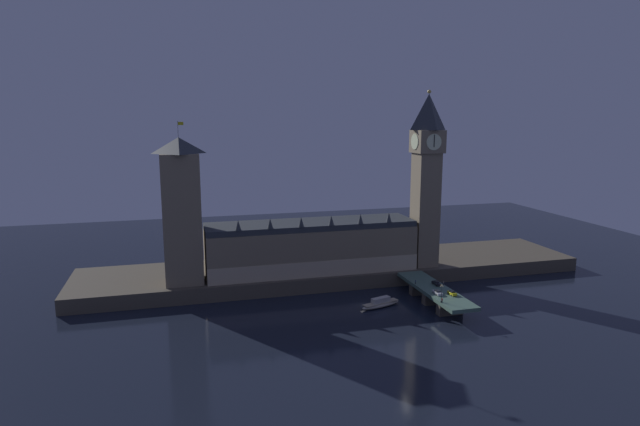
# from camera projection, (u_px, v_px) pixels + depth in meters

# --- Properties ---
(ground_plane) EXTENTS (400.00, 400.00, 0.00)m
(ground_plane) POSITION_uv_depth(u_px,v_px,m) (364.00, 305.00, 201.32)
(ground_plane) COLOR black
(embankment) EXTENTS (220.00, 42.00, 5.97)m
(embankment) POSITION_uv_depth(u_px,v_px,m) (335.00, 270.00, 237.82)
(embankment) COLOR #4C4438
(embankment) RESTS_ON ground_plane
(parliament_hall) EXTENTS (87.35, 22.16, 24.98)m
(parliament_hall) POSITION_uv_depth(u_px,v_px,m) (311.00, 246.00, 224.90)
(parliament_hall) COLOR #7F7056
(parliament_hall) RESTS_ON embankment
(clock_tower) EXTENTS (12.07, 12.18, 75.19)m
(clock_tower) POSITION_uv_depth(u_px,v_px,m) (426.00, 175.00, 227.73)
(clock_tower) COLOR #7F7056
(clock_tower) RESTS_ON embankment
(victoria_tower) EXTENTS (14.56, 14.56, 62.56)m
(victoria_tower) POSITION_uv_depth(u_px,v_px,m) (182.00, 211.00, 205.70)
(victoria_tower) COLOR #7F7056
(victoria_tower) RESTS_ON embankment
(bridge) EXTENTS (10.93, 46.00, 6.06)m
(bridge) POSITION_uv_depth(u_px,v_px,m) (435.00, 293.00, 202.64)
(bridge) COLOR #476656
(bridge) RESTS_ON ground_plane
(car_northbound_trail) EXTENTS (2.01, 4.76, 1.49)m
(car_northbound_trail) POSITION_uv_depth(u_px,v_px,m) (437.00, 292.00, 195.51)
(car_northbound_trail) COLOR silver
(car_northbound_trail) RESTS_ON bridge
(car_southbound_lead) EXTENTS (1.96, 3.98, 1.59)m
(car_southbound_lead) POSITION_uv_depth(u_px,v_px,m) (452.00, 293.00, 194.71)
(car_southbound_lead) COLOR yellow
(car_southbound_lead) RESTS_ON bridge
(car_southbound_trail) EXTENTS (1.89, 4.77, 1.51)m
(car_southbound_trail) POSITION_uv_depth(u_px,v_px,m) (436.00, 283.00, 206.31)
(car_southbound_trail) COLOR black
(car_southbound_trail) RESTS_ON bridge
(pedestrian_near_rail) EXTENTS (0.38, 0.38, 1.60)m
(pedestrian_near_rail) POSITION_uv_depth(u_px,v_px,m) (442.00, 300.00, 187.05)
(pedestrian_near_rail) COLOR black
(pedestrian_near_rail) RESTS_ON bridge
(pedestrian_mid_walk) EXTENTS (0.38, 0.38, 1.77)m
(pedestrian_mid_walk) POSITION_uv_depth(u_px,v_px,m) (443.00, 283.00, 205.83)
(pedestrian_mid_walk) COLOR black
(pedestrian_mid_walk) RESTS_ON bridge
(pedestrian_far_rail) EXTENTS (0.38, 0.38, 1.70)m
(pedestrian_far_rail) POSITION_uv_depth(u_px,v_px,m) (416.00, 282.00, 207.58)
(pedestrian_far_rail) COLOR black
(pedestrian_far_rail) RESTS_ON bridge
(street_lamp_near) EXTENTS (1.34, 0.60, 6.51)m
(street_lamp_near) POSITION_uv_depth(u_px,v_px,m) (442.00, 291.00, 186.27)
(street_lamp_near) COLOR #2D3333
(street_lamp_near) RESTS_ON bridge
(boat_upstream) EXTENTS (17.14, 8.39, 3.71)m
(boat_upstream) POSITION_uv_depth(u_px,v_px,m) (381.00, 304.00, 199.52)
(boat_upstream) COLOR #B2A893
(boat_upstream) RESTS_ON ground_plane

